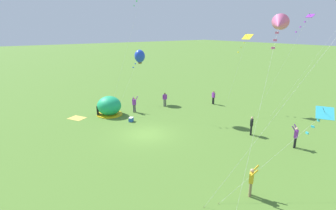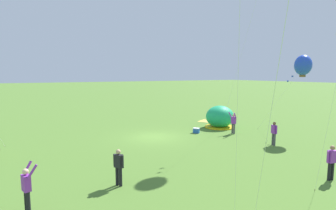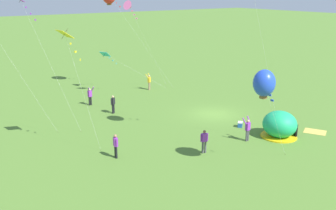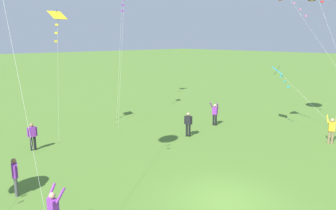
{
  "view_description": "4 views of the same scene",
  "coord_description": "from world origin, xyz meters",
  "px_view_note": "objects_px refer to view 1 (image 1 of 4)",
  "views": [
    {
      "loc": [
        19.0,
        -11.37,
        9.23
      ],
      "look_at": [
        -1.02,
        3.16,
        1.99
      ],
      "focal_mm": 28.0,
      "sensor_mm": 36.0,
      "label": 1
    },
    {
      "loc": [
        9.41,
        18.73,
        5.14
      ],
      "look_at": [
        -0.62,
        1.21,
        2.72
      ],
      "focal_mm": 28.0,
      "sensor_mm": 36.0,
      "label": 2
    },
    {
      "loc": [
        -26.07,
        23.35,
        11.25
      ],
      "look_at": [
        -0.16,
        5.36,
        1.85
      ],
      "focal_mm": 42.0,
      "sensor_mm": 36.0,
      "label": 3
    },
    {
      "loc": [
        -10.49,
        -7.78,
        6.8
      ],
      "look_at": [
        2.01,
        5.75,
        3.04
      ],
      "focal_mm": 35.0,
      "sensor_mm": 36.0,
      "label": 4
    }
  ],
  "objects_px": {
    "person_center_field": "(165,99)",
    "kite_pink": "(279,24)",
    "person_far_back": "(134,104)",
    "kite_purple": "(306,22)",
    "kite_yellow": "(246,39)",
    "cooler_box": "(131,119)",
    "person_watching_sky": "(213,97)",
    "person_strolling": "(252,125)",
    "kite_blue": "(140,56)",
    "kite_cyan": "(322,116)",
    "person_near_tent": "(296,136)",
    "popup_tent": "(109,106)",
    "person_flying_kite": "(251,180)"
  },
  "relations": [
    {
      "from": "person_center_field",
      "to": "kite_pink",
      "type": "height_order",
      "value": "kite_pink"
    },
    {
      "from": "person_far_back",
      "to": "person_center_field",
      "type": "bearing_deg",
      "value": 88.57
    },
    {
      "from": "kite_purple",
      "to": "kite_yellow",
      "type": "distance_m",
      "value": 6.4
    },
    {
      "from": "cooler_box",
      "to": "kite_pink",
      "type": "xyz_separation_m",
      "value": [
        13.86,
        2.58,
        9.24
      ]
    },
    {
      "from": "kite_yellow",
      "to": "person_watching_sky",
      "type": "bearing_deg",
      "value": -147.9
    },
    {
      "from": "person_strolling",
      "to": "kite_yellow",
      "type": "bearing_deg",
      "value": 134.59
    },
    {
      "from": "person_center_field",
      "to": "kite_blue",
      "type": "bearing_deg",
      "value": -168.27
    },
    {
      "from": "kite_blue",
      "to": "kite_cyan",
      "type": "distance_m",
      "value": 23.17
    },
    {
      "from": "person_near_tent",
      "to": "person_watching_sky",
      "type": "bearing_deg",
      "value": 163.41
    },
    {
      "from": "person_near_tent",
      "to": "kite_cyan",
      "type": "xyz_separation_m",
      "value": [
        3.11,
        -3.56,
        3.25
      ]
    },
    {
      "from": "kite_blue",
      "to": "kite_yellow",
      "type": "xyz_separation_m",
      "value": [
        10.04,
        8.24,
        2.25
      ]
    },
    {
      "from": "person_near_tent",
      "to": "kite_blue",
      "type": "bearing_deg",
      "value": -172.65
    },
    {
      "from": "person_strolling",
      "to": "person_far_back",
      "type": "distance_m",
      "value": 13.16
    },
    {
      "from": "popup_tent",
      "to": "kite_yellow",
      "type": "xyz_separation_m",
      "value": [
        6.67,
        14.24,
        7.07
      ]
    },
    {
      "from": "cooler_box",
      "to": "person_center_field",
      "type": "distance_m",
      "value": 6.56
    },
    {
      "from": "person_far_back",
      "to": "kite_blue",
      "type": "bearing_deg",
      "value": 141.72
    },
    {
      "from": "person_near_tent",
      "to": "kite_yellow",
      "type": "relative_size",
      "value": 0.22
    },
    {
      "from": "popup_tent",
      "to": "kite_yellow",
      "type": "height_order",
      "value": "kite_yellow"
    },
    {
      "from": "person_strolling",
      "to": "kite_pink",
      "type": "distance_m",
      "value": 10.55
    },
    {
      "from": "kite_cyan",
      "to": "person_watching_sky",
      "type": "bearing_deg",
      "value": 155.17
    },
    {
      "from": "popup_tent",
      "to": "person_near_tent",
      "type": "height_order",
      "value": "popup_tent"
    },
    {
      "from": "person_near_tent",
      "to": "kite_blue",
      "type": "height_order",
      "value": "kite_blue"
    },
    {
      "from": "person_center_field",
      "to": "person_near_tent",
      "type": "relative_size",
      "value": 0.91
    },
    {
      "from": "person_center_field",
      "to": "kite_cyan",
      "type": "height_order",
      "value": "kite_cyan"
    },
    {
      "from": "popup_tent",
      "to": "kite_blue",
      "type": "relative_size",
      "value": 0.42
    },
    {
      "from": "person_far_back",
      "to": "person_near_tent",
      "type": "xyz_separation_m",
      "value": [
        15.8,
        5.88,
        0.0
      ]
    },
    {
      "from": "person_flying_kite",
      "to": "kite_yellow",
      "type": "height_order",
      "value": "kite_yellow"
    },
    {
      "from": "cooler_box",
      "to": "kite_yellow",
      "type": "bearing_deg",
      "value": 76.26
    },
    {
      "from": "person_flying_kite",
      "to": "kite_blue",
      "type": "distance_m",
      "value": 23.11
    },
    {
      "from": "cooler_box",
      "to": "person_near_tent",
      "type": "bearing_deg",
      "value": 30.26
    },
    {
      "from": "person_flying_kite",
      "to": "person_center_field",
      "type": "bearing_deg",
      "value": 159.81
    },
    {
      "from": "cooler_box",
      "to": "kite_blue",
      "type": "xyz_separation_m",
      "value": [
        -6.77,
        5.13,
        5.6
      ]
    },
    {
      "from": "popup_tent",
      "to": "cooler_box",
      "type": "bearing_deg",
      "value": 14.35
    },
    {
      "from": "kite_purple",
      "to": "kite_cyan",
      "type": "xyz_separation_m",
      "value": [
        6.96,
        -10.07,
        -5.59
      ]
    },
    {
      "from": "kite_pink",
      "to": "kite_purple",
      "type": "bearing_deg",
      "value": 111.12
    },
    {
      "from": "person_strolling",
      "to": "person_far_back",
      "type": "xyz_separation_m",
      "value": [
        -12.07,
        -5.23,
        0.03
      ]
    },
    {
      "from": "person_center_field",
      "to": "kite_purple",
      "type": "distance_m",
      "value": 16.91
    },
    {
      "from": "person_flying_kite",
      "to": "kite_pink",
      "type": "distance_m",
      "value": 9.08
    },
    {
      "from": "person_watching_sky",
      "to": "person_near_tent",
      "type": "bearing_deg",
      "value": -16.59
    },
    {
      "from": "person_far_back",
      "to": "person_flying_kite",
      "type": "distance_m",
      "value": 17.85
    },
    {
      "from": "kite_yellow",
      "to": "popup_tent",
      "type": "bearing_deg",
      "value": -115.1
    },
    {
      "from": "person_watching_sky",
      "to": "kite_purple",
      "type": "xyz_separation_m",
      "value": [
        9.01,
        2.68,
        8.87
      ]
    },
    {
      "from": "person_watching_sky",
      "to": "person_strolling",
      "type": "distance_m",
      "value": 10.18
    },
    {
      "from": "popup_tent",
      "to": "kite_pink",
      "type": "bearing_deg",
      "value": 11.31
    },
    {
      "from": "person_watching_sky",
      "to": "person_center_field",
      "type": "bearing_deg",
      "value": -117.16
    },
    {
      "from": "person_strolling",
      "to": "kite_blue",
      "type": "xyz_separation_m",
      "value": [
        -16.26,
        -1.92,
        4.86
      ]
    },
    {
      "from": "person_flying_kite",
      "to": "kite_yellow",
      "type": "xyz_separation_m",
      "value": [
        -11.86,
        13.82,
        7.07
      ]
    },
    {
      "from": "kite_cyan",
      "to": "person_flying_kite",
      "type": "bearing_deg",
      "value": -104.59
    },
    {
      "from": "person_watching_sky",
      "to": "person_flying_kite",
      "type": "bearing_deg",
      "value": -39.06
    },
    {
      "from": "kite_purple",
      "to": "kite_blue",
      "type": "bearing_deg",
      "value": -150.59
    }
  ]
}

